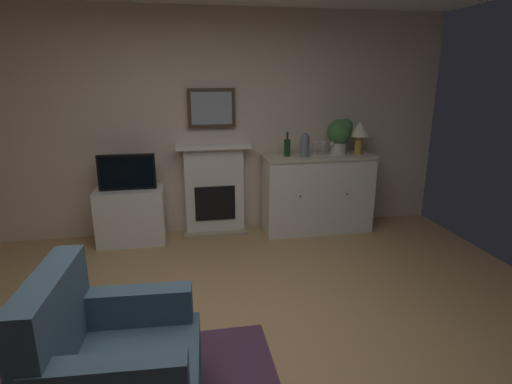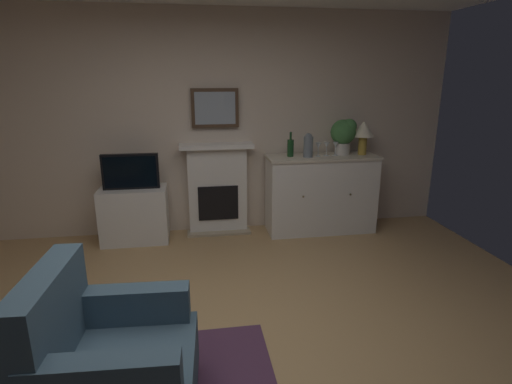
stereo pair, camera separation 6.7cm
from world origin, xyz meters
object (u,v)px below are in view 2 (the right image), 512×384
(framed_picture, at_px, (215,108))
(sideboard_cabinet, at_px, (321,194))
(fireplace_unit, at_px, (217,189))
(vase_decorative, at_px, (308,145))
(wine_glass_center, at_px, (327,146))
(wine_bottle, at_px, (290,147))
(potted_plant_small, at_px, (344,133))
(tv_cabinet, at_px, (135,215))
(table_lamp, at_px, (363,131))
(wine_glass_left, at_px, (318,146))
(armchair, at_px, (108,361))
(wine_glass_right, at_px, (336,145))
(tv_set, at_px, (131,172))

(framed_picture, distance_m, sideboard_cabinet, 1.64)
(fireplace_unit, distance_m, vase_decorative, 1.21)
(sideboard_cabinet, bearing_deg, wine_glass_center, -5.08)
(wine_bottle, height_order, potted_plant_small, potted_plant_small)
(fireplace_unit, relative_size, wine_glass_center, 6.67)
(vase_decorative, bearing_deg, tv_cabinet, 178.17)
(framed_picture, height_order, vase_decorative, framed_picture)
(table_lamp, xyz_separation_m, potted_plant_small, (-0.23, 0.05, -0.02))
(wine_glass_center, bearing_deg, vase_decorative, -169.17)
(wine_bottle, height_order, wine_glass_left, wine_bottle)
(tv_cabinet, bearing_deg, wine_glass_center, -0.48)
(vase_decorative, xyz_separation_m, potted_plant_small, (0.47, 0.10, 0.12))
(armchair, bearing_deg, sideboard_cabinet, 52.12)
(sideboard_cabinet, height_order, tv_cabinet, sideboard_cabinet)
(tv_cabinet, bearing_deg, wine_glass_right, -0.48)
(sideboard_cabinet, xyz_separation_m, table_lamp, (0.50, 0.00, 0.75))
(sideboard_cabinet, relative_size, wine_bottle, 4.61)
(wine_glass_left, distance_m, wine_glass_right, 0.22)
(wine_glass_center, height_order, armchair, wine_glass_center)
(tv_cabinet, bearing_deg, armchair, -85.98)
(fireplace_unit, height_order, table_lamp, table_lamp)
(table_lamp, height_order, armchair, table_lamp)
(tv_set, height_order, armchair, tv_set)
(wine_glass_left, height_order, potted_plant_small, potted_plant_small)
(wine_glass_left, bearing_deg, potted_plant_small, 12.24)
(wine_glass_center, height_order, tv_cabinet, wine_glass_center)
(tv_cabinet, bearing_deg, wine_bottle, 0.11)
(wine_glass_left, height_order, armchair, wine_glass_left)
(fireplace_unit, bearing_deg, armchair, -105.73)
(fireplace_unit, bearing_deg, tv_set, -169.23)
(sideboard_cabinet, height_order, tv_set, tv_set)
(framed_picture, relative_size, tv_set, 0.89)
(wine_glass_center, bearing_deg, sideboard_cabinet, 174.92)
(fireplace_unit, bearing_deg, sideboard_cabinet, -8.05)
(framed_picture, relative_size, wine_glass_center, 3.33)
(framed_picture, distance_m, vase_decorative, 1.17)
(fireplace_unit, height_order, armchair, fireplace_unit)
(tv_cabinet, bearing_deg, table_lamp, -0.32)
(sideboard_cabinet, height_order, vase_decorative, vase_decorative)
(wine_glass_center, bearing_deg, armchair, -128.53)
(wine_glass_center, distance_m, tv_cabinet, 2.39)
(fireplace_unit, distance_m, tv_cabinet, 1.01)
(wine_bottle, relative_size, wine_glass_left, 1.76)
(fireplace_unit, xyz_separation_m, armchair, (-0.79, -2.80, -0.17))
(fireplace_unit, xyz_separation_m, wine_glass_left, (1.19, -0.20, 0.52))
(framed_picture, bearing_deg, fireplace_unit, -90.00)
(wine_bottle, relative_size, potted_plant_small, 0.67)
(table_lamp, height_order, potted_plant_small, potted_plant_small)
(tv_set, bearing_deg, tv_cabinet, 90.00)
(framed_picture, height_order, potted_plant_small, framed_picture)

